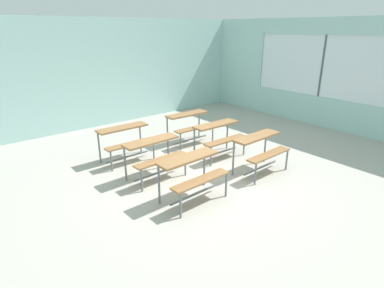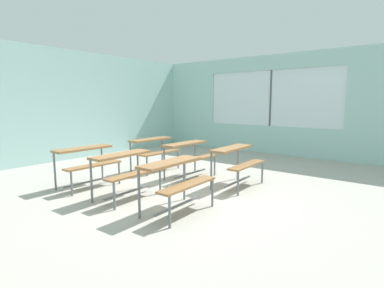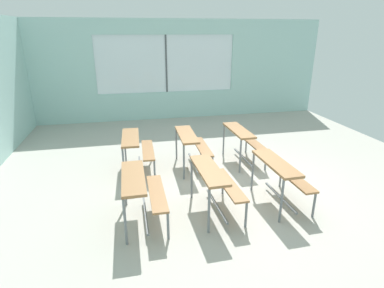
{
  "view_description": "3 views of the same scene",
  "coord_description": "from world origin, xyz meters",
  "px_view_note": "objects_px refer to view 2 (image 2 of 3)",
  "views": [
    {
      "loc": [
        -3.59,
        -4.11,
        2.74
      ],
      "look_at": [
        0.23,
        0.5,
        0.5
      ],
      "focal_mm": 29.33,
      "sensor_mm": 36.0,
      "label": 1
    },
    {
      "loc": [
        -3.8,
        -3.3,
        1.6
      ],
      "look_at": [
        1.12,
        0.54,
        0.71
      ],
      "focal_mm": 28.0,
      "sensor_mm": 36.0,
      "label": 2
    },
    {
      "loc": [
        -4.62,
        1.78,
        2.64
      ],
      "look_at": [
        0.93,
        0.58,
        0.56
      ],
      "focal_mm": 28.78,
      "sensor_mm": 36.0,
      "label": 3
    }
  ],
  "objects_px": {
    "desk_bench_r2c0": "(87,157)",
    "desk_bench_r1c1": "(189,151)",
    "desk_bench_r0c0": "(176,174)",
    "desk_bench_r1c0": "(126,165)",
    "desk_bench_r0c1": "(237,157)",
    "desk_bench_r2c1": "(154,146)"
  },
  "relations": [
    {
      "from": "desk_bench_r2c0",
      "to": "desk_bench_r1c1",
      "type": "bearing_deg",
      "value": -32.5
    },
    {
      "from": "desk_bench_r0c0",
      "to": "desk_bench_r1c0",
      "type": "bearing_deg",
      "value": 90.05
    },
    {
      "from": "desk_bench_r0c1",
      "to": "desk_bench_r2c0",
      "type": "bearing_deg",
      "value": 127.51
    },
    {
      "from": "desk_bench_r2c0",
      "to": "desk_bench_r2c1",
      "type": "distance_m",
      "value": 1.76
    },
    {
      "from": "desk_bench_r2c0",
      "to": "desk_bench_r0c0",
      "type": "bearing_deg",
      "value": -88.46
    },
    {
      "from": "desk_bench_r0c1",
      "to": "desk_bench_r1c1",
      "type": "relative_size",
      "value": 1.0
    },
    {
      "from": "desk_bench_r0c0",
      "to": "desk_bench_r1c1",
      "type": "relative_size",
      "value": 1.0
    },
    {
      "from": "desk_bench_r0c1",
      "to": "desk_bench_r1c1",
      "type": "distance_m",
      "value": 1.11
    },
    {
      "from": "desk_bench_r0c0",
      "to": "desk_bench_r2c1",
      "type": "distance_m",
      "value": 2.77
    },
    {
      "from": "desk_bench_r0c0",
      "to": "desk_bench_r2c1",
      "type": "bearing_deg",
      "value": 50.45
    },
    {
      "from": "desk_bench_r0c0",
      "to": "desk_bench_r1c0",
      "type": "height_order",
      "value": "same"
    },
    {
      "from": "desk_bench_r0c1",
      "to": "desk_bench_r2c0",
      "type": "distance_m",
      "value": 2.83
    },
    {
      "from": "desk_bench_r2c0",
      "to": "desk_bench_r2c1",
      "type": "xyz_separation_m",
      "value": [
        1.76,
        -0.01,
        0.0
      ]
    },
    {
      "from": "desk_bench_r0c1",
      "to": "desk_bench_r2c0",
      "type": "relative_size",
      "value": 1.01
    },
    {
      "from": "desk_bench_r1c0",
      "to": "desk_bench_r2c0",
      "type": "height_order",
      "value": "same"
    },
    {
      "from": "desk_bench_r0c1",
      "to": "desk_bench_r2c1",
      "type": "height_order",
      "value": "same"
    },
    {
      "from": "desk_bench_r1c0",
      "to": "desk_bench_r2c1",
      "type": "height_order",
      "value": "same"
    },
    {
      "from": "desk_bench_r1c0",
      "to": "desk_bench_r1c1",
      "type": "relative_size",
      "value": 1.0
    },
    {
      "from": "desk_bench_r0c1",
      "to": "desk_bench_r2c1",
      "type": "distance_m",
      "value": 2.2
    },
    {
      "from": "desk_bench_r0c0",
      "to": "desk_bench_r1c1",
      "type": "bearing_deg",
      "value": 31.78
    },
    {
      "from": "desk_bench_r1c1",
      "to": "desk_bench_r2c1",
      "type": "distance_m",
      "value": 1.09
    },
    {
      "from": "desk_bench_r0c0",
      "to": "desk_bench_r1c1",
      "type": "xyz_separation_m",
      "value": [
        1.66,
        1.08,
        0.0
      ]
    }
  ]
}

